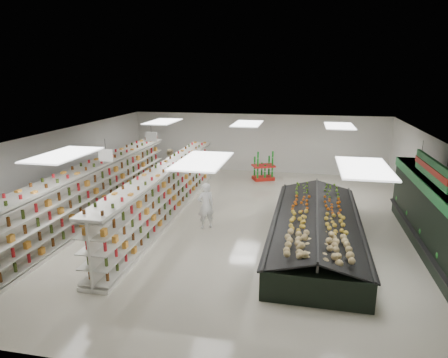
% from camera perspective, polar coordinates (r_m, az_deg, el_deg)
% --- Properties ---
extents(floor, '(16.00, 16.00, 0.00)m').
position_cam_1_polar(floor, '(15.02, 0.95, -6.02)').
color(floor, beige).
rests_on(floor, ground).
extents(ceiling, '(14.00, 16.00, 0.02)m').
position_cam_1_polar(ceiling, '(14.20, 1.00, 6.14)').
color(ceiling, white).
rests_on(ceiling, wall_back).
extents(wall_back, '(14.00, 0.02, 3.20)m').
position_cam_1_polar(wall_back, '(22.27, 4.78, 5.12)').
color(wall_back, silver).
rests_on(wall_back, floor).
extents(wall_front, '(14.00, 0.02, 3.20)m').
position_cam_1_polar(wall_front, '(7.37, -11.02, -16.10)').
color(wall_front, silver).
rests_on(wall_front, floor).
extents(wall_left, '(0.02, 16.00, 3.20)m').
position_cam_1_polar(wall_left, '(17.20, -22.61, 1.11)').
color(wall_left, silver).
rests_on(wall_left, floor).
extents(wall_right, '(0.02, 16.00, 3.20)m').
position_cam_1_polar(wall_right, '(14.97, 28.34, -1.49)').
color(wall_right, silver).
rests_on(wall_right, floor).
extents(produce_wall_case, '(0.93, 8.00, 2.20)m').
position_cam_1_polar(produce_wall_case, '(13.56, 27.99, -4.61)').
color(produce_wall_case, black).
rests_on(produce_wall_case, floor).
extents(aisle_sign_near, '(0.52, 0.06, 0.75)m').
position_cam_1_polar(aisle_sign_near, '(13.66, -16.52, 3.26)').
color(aisle_sign_near, white).
rests_on(aisle_sign_near, ceiling).
extents(aisle_sign_far, '(0.52, 0.06, 0.75)m').
position_cam_1_polar(aisle_sign_far, '(17.23, -10.34, 5.94)').
color(aisle_sign_far, white).
rests_on(aisle_sign_far, ceiling).
extents(hortifruti_banner, '(0.12, 3.20, 0.95)m').
position_cam_1_polar(hortifruti_banner, '(13.12, 27.55, 1.26)').
color(hortifruti_banner, '#207837').
rests_on(hortifruti_banner, ceiling).
extents(gondola_left, '(0.92, 11.95, 2.07)m').
position_cam_1_polar(gondola_left, '(16.09, -17.60, -1.73)').
color(gondola_left, white).
rests_on(gondola_left, floor).
extents(gondola_center, '(0.96, 11.39, 1.97)m').
position_cam_1_polar(gondola_center, '(15.35, -8.33, -2.14)').
color(gondola_center, white).
rests_on(gondola_center, floor).
extents(produce_island, '(2.96, 7.83, 1.16)m').
position_cam_1_polar(produce_island, '(13.37, 13.02, -6.70)').
color(produce_island, black).
rests_on(produce_island, floor).
extents(soda_endcap, '(1.30, 1.13, 1.40)m').
position_cam_1_polar(soda_endcap, '(20.66, 5.65, 1.72)').
color(soda_endcap, red).
rests_on(soda_endcap, floor).
extents(shopper_main, '(0.73, 0.68, 1.67)m').
position_cam_1_polar(shopper_main, '(14.12, -2.64, -3.82)').
color(shopper_main, silver).
rests_on(shopper_main, floor).
extents(shopper_background, '(0.61, 0.87, 1.67)m').
position_cam_1_polar(shopper_background, '(20.42, -7.57, 1.97)').
color(shopper_background, tan).
rests_on(shopper_background, floor).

